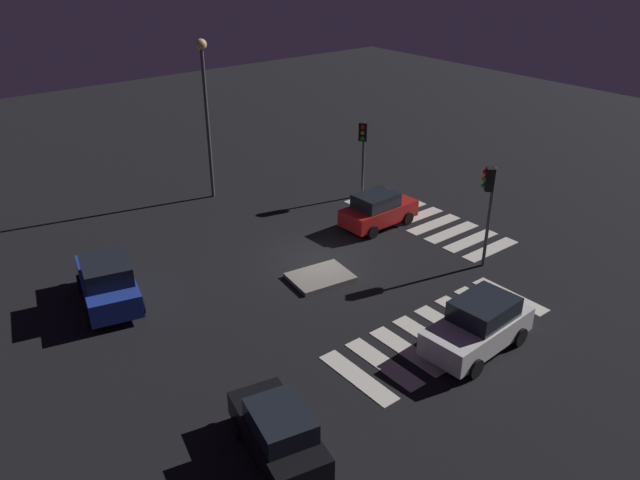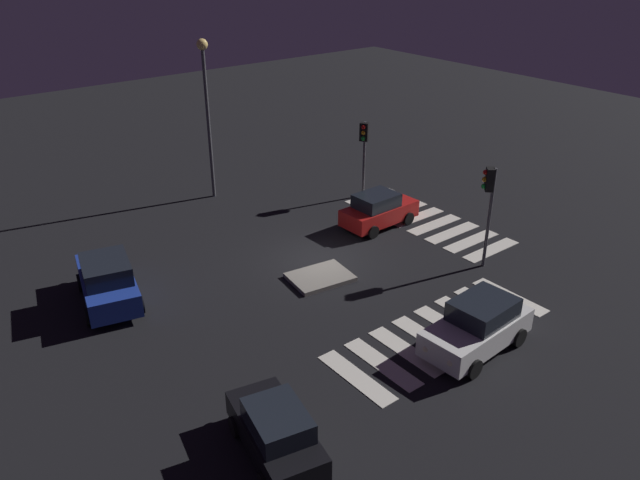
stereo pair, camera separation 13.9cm
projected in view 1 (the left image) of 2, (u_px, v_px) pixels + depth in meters
The scene contains 11 objects.
ground_plane at pixel (320, 260), 27.43m from camera, with size 80.00×80.00×0.00m, color black.
traffic_island at pixel (320, 277), 25.92m from camera, with size 2.72×2.19×0.18m.
car_blue at pixel (108, 281), 23.92m from camera, with size 2.81×4.66×1.92m.
car_red at pixel (378, 210), 30.28m from camera, with size 3.98×1.94×1.71m.
car_white at pixel (479, 326), 21.31m from camera, with size 4.35×2.21×1.85m.
car_black at pixel (278, 432), 16.95m from camera, with size 2.33×3.95×1.63m.
traffic_light_east at pixel (489, 193), 25.54m from camera, with size 0.53×0.54×4.45m.
traffic_light_north at pixel (363, 141), 32.59m from camera, with size 0.53×0.54×4.12m.
street_lamp at pixel (205, 94), 31.55m from camera, with size 0.56×0.56×8.28m.
crosswalk_near at pixel (441, 333), 22.49m from camera, with size 8.75×3.20×0.02m.
crosswalk_side at pixel (425, 221), 31.16m from camera, with size 3.20×8.75×0.02m.
Camera 1 is at (-15.04, -18.91, 13.01)m, focal length 35.09 mm.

